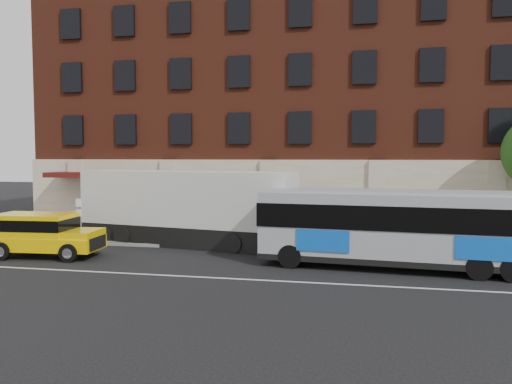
% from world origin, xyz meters
% --- Properties ---
extents(ground, '(120.00, 120.00, 0.00)m').
position_xyz_m(ground, '(0.00, 0.00, 0.00)').
color(ground, black).
rests_on(ground, ground).
extents(sidewalk, '(60.00, 6.00, 0.15)m').
position_xyz_m(sidewalk, '(0.00, 9.00, 0.07)').
color(sidewalk, gray).
rests_on(sidewalk, ground).
extents(kerb, '(60.00, 0.25, 0.15)m').
position_xyz_m(kerb, '(0.00, 6.00, 0.07)').
color(kerb, gray).
rests_on(kerb, ground).
extents(lane_line, '(60.00, 0.12, 0.01)m').
position_xyz_m(lane_line, '(0.00, 0.50, 0.01)').
color(lane_line, beige).
rests_on(lane_line, ground).
extents(building, '(30.00, 12.10, 15.00)m').
position_xyz_m(building, '(-0.01, 16.92, 7.58)').
color(building, '#5D2516').
rests_on(building, sidewalk).
extents(sign_pole, '(0.30, 0.20, 2.50)m').
position_xyz_m(sign_pole, '(-8.50, 6.15, 1.45)').
color(sign_pole, slate).
rests_on(sign_pole, ground).
extents(city_bus, '(11.29, 3.35, 3.05)m').
position_xyz_m(city_bus, '(6.87, 3.36, 1.68)').
color(city_bus, '#9799A0').
rests_on(city_bus, ground).
extents(yellow_suv, '(4.98, 2.43, 1.87)m').
position_xyz_m(yellow_suv, '(-8.31, 2.72, 1.07)').
color(yellow_suv, '#FFCE00').
rests_on(yellow_suv, ground).
extents(shipping_container, '(11.09, 4.07, 3.62)m').
position_xyz_m(shipping_container, '(-3.18, 6.80, 1.79)').
color(shipping_container, black).
rests_on(shipping_container, ground).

